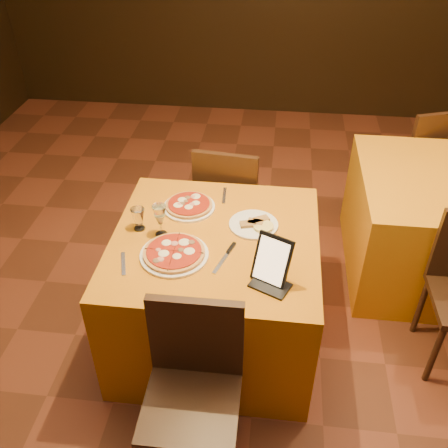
# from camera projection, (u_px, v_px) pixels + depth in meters

# --- Properties ---
(floor) EXTENTS (6.00, 7.00, 0.01)m
(floor) POSITION_uv_depth(u_px,v_px,m) (257.00, 352.00, 2.98)
(floor) COLOR #5E2D19
(floor) RESTS_ON ground
(main_table) EXTENTS (1.10, 1.10, 0.75)m
(main_table) POSITION_uv_depth(u_px,v_px,m) (216.00, 289.00, 2.87)
(main_table) COLOR #C5700C
(main_table) RESTS_ON floor
(side_table) EXTENTS (1.10, 1.10, 0.75)m
(side_table) POSITION_uv_depth(u_px,v_px,m) (436.00, 226.00, 3.36)
(side_table) COLOR orange
(side_table) RESTS_ON floor
(chair_main_near) EXTENTS (0.44, 0.44, 0.91)m
(chair_main_near) POSITION_uv_depth(u_px,v_px,m) (191.00, 406.00, 2.17)
(chair_main_near) COLOR black
(chair_main_near) RESTS_ON floor
(chair_main_far) EXTENTS (0.48, 0.48, 0.91)m
(chair_main_far) POSITION_uv_depth(u_px,v_px,m) (231.00, 199.00, 3.48)
(chair_main_far) COLOR black
(chair_main_far) RESTS_ON floor
(chair_side_far) EXTENTS (0.55, 0.55, 0.91)m
(chair_side_far) POSITION_uv_depth(u_px,v_px,m) (416.00, 157.00, 3.96)
(chair_side_far) COLOR black
(chair_side_far) RESTS_ON floor
(pizza_near) EXTENTS (0.35, 0.35, 0.03)m
(pizza_near) POSITION_uv_depth(u_px,v_px,m) (174.00, 254.00, 2.52)
(pizza_near) COLOR white
(pizza_near) RESTS_ON main_table
(pizza_far) EXTENTS (0.30, 0.30, 0.03)m
(pizza_far) POSITION_uv_depth(u_px,v_px,m) (189.00, 206.00, 2.86)
(pizza_far) COLOR white
(pizza_far) RESTS_ON main_table
(cutlet_dish) EXTENTS (0.27, 0.27, 0.03)m
(cutlet_dish) POSITION_uv_depth(u_px,v_px,m) (254.00, 224.00, 2.73)
(cutlet_dish) COLOR white
(cutlet_dish) RESTS_ON main_table
(wine_glass) EXTENTS (0.11, 0.11, 0.19)m
(wine_glass) POSITION_uv_depth(u_px,v_px,m) (160.00, 220.00, 2.61)
(wine_glass) COLOR #D4D379
(wine_glass) RESTS_ON main_table
(water_glass) EXTENTS (0.08, 0.08, 0.13)m
(water_glass) POSITION_uv_depth(u_px,v_px,m) (138.00, 219.00, 2.67)
(water_glass) COLOR white
(water_glass) RESTS_ON main_table
(tablet) EXTENTS (0.20, 0.16, 0.23)m
(tablet) POSITION_uv_depth(u_px,v_px,m) (272.00, 260.00, 2.32)
(tablet) COLOR black
(tablet) RESTS_ON main_table
(knife) EXTENTS (0.10, 0.24, 0.01)m
(knife) POSITION_uv_depth(u_px,v_px,m) (224.00, 258.00, 2.51)
(knife) COLOR silver
(knife) RESTS_ON main_table
(fork_near) EXTENTS (0.07, 0.17, 0.01)m
(fork_near) POSITION_uv_depth(u_px,v_px,m) (123.00, 264.00, 2.48)
(fork_near) COLOR silver
(fork_near) RESTS_ON main_table
(fork_far) EXTENTS (0.03, 0.17, 0.01)m
(fork_far) POSITION_uv_depth(u_px,v_px,m) (224.00, 196.00, 2.97)
(fork_far) COLOR silver
(fork_far) RESTS_ON main_table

